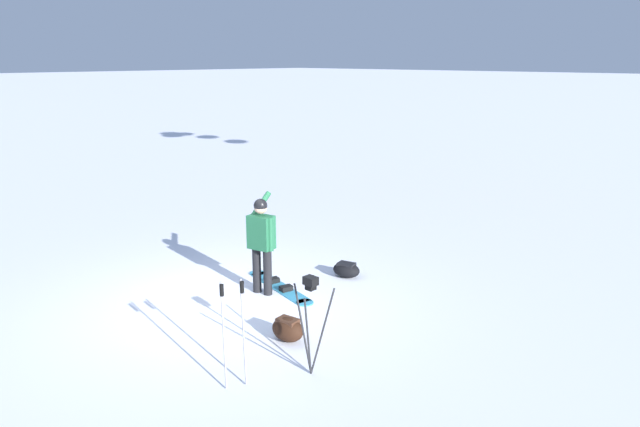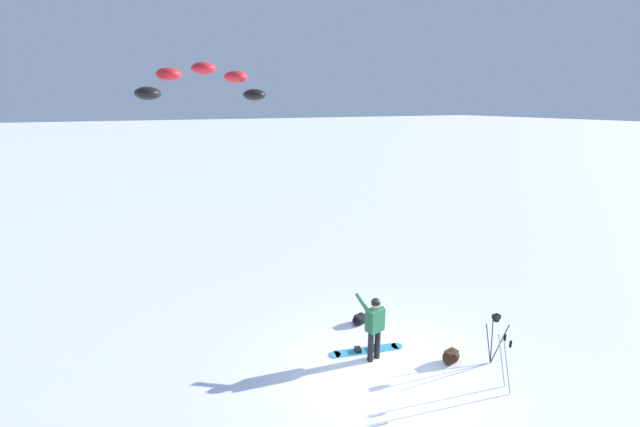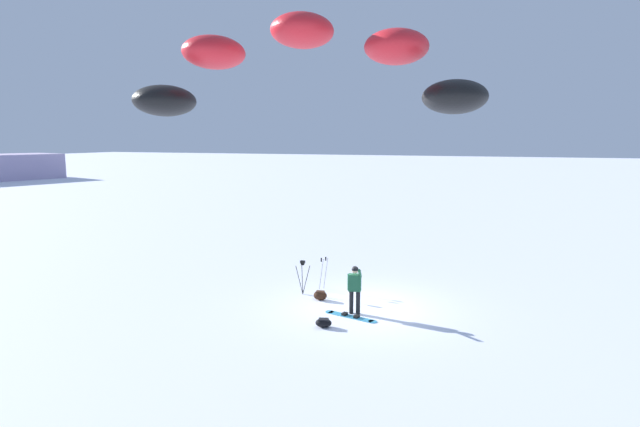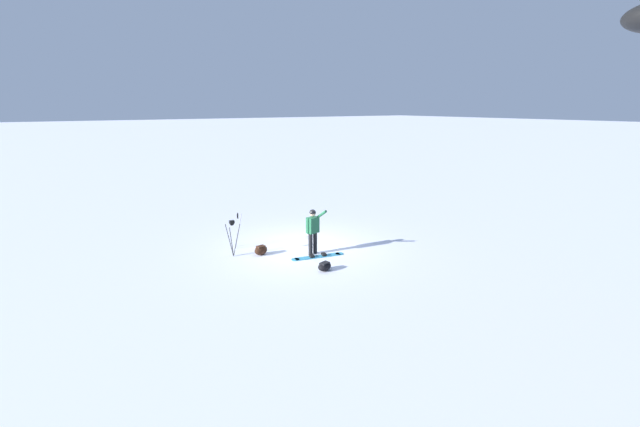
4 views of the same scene
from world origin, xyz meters
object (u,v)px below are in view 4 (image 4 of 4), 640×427
(ski_poles, at_px, (238,226))
(snowboarder, at_px, (313,227))
(snowboard, at_px, (318,256))
(gear_bag_large, at_px, (325,266))
(camera_tripod, at_px, (232,231))
(gear_bag_small, at_px, (261,250))

(ski_poles, bearing_deg, snowboarder, 41.84)
(snowboarder, relative_size, ski_poles, 1.29)
(snowboard, xyz_separation_m, gear_bag_large, (1.14, -0.50, 0.12))
(snowboarder, bearing_deg, gear_bag_large, -19.38)
(snowboard, relative_size, camera_tripod, 1.45)
(gear_bag_large, relative_size, gear_bag_small, 1.08)
(snowboarder, relative_size, camera_tripod, 1.27)
(gear_bag_large, height_order, ski_poles, ski_poles)
(camera_tripod, bearing_deg, ski_poles, 144.82)
(snowboarder, bearing_deg, camera_tripod, -119.01)
(camera_tripod, relative_size, gear_bag_small, 2.44)
(gear_bag_large, xyz_separation_m, gear_bag_small, (-2.40, -1.03, 0.04))
(gear_bag_large, height_order, camera_tripod, camera_tripod)
(gear_bag_large, bearing_deg, ski_poles, -159.42)
(snowboarder, distance_m, snowboard, 0.99)
(camera_tripod, bearing_deg, gear_bag_small, 63.98)
(snowboard, relative_size, ski_poles, 1.47)
(snowboard, height_order, gear_bag_small, gear_bag_small)
(gear_bag_large, bearing_deg, camera_tripod, -146.39)
(snowboarder, bearing_deg, gear_bag_small, -120.56)
(snowboarder, distance_m, gear_bag_large, 1.77)
(gear_bag_large, distance_m, ski_poles, 3.87)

